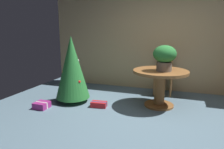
{
  "coord_description": "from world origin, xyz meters",
  "views": [
    {
      "loc": [
        0.33,
        -2.88,
        1.46
      ],
      "look_at": [
        -0.82,
        0.45,
        0.69
      ],
      "focal_mm": 32.0,
      "sensor_mm": 36.0,
      "label": 1
    }
  ],
  "objects_px": {
    "flower_vase": "(164,56)",
    "wooden_chair_far": "(164,71)",
    "gift_box_purple": "(42,105)",
    "holiday_tree": "(72,67)",
    "gift_box_red": "(99,104)",
    "round_dining_table": "(160,81)"
  },
  "relations": [
    {
      "from": "flower_vase",
      "to": "gift_box_purple",
      "type": "xyz_separation_m",
      "value": [
        -2.2,
        -0.8,
        -0.95
      ]
    },
    {
      "from": "wooden_chair_far",
      "to": "gift_box_purple",
      "type": "bearing_deg",
      "value": -140.51
    },
    {
      "from": "flower_vase",
      "to": "gift_box_purple",
      "type": "distance_m",
      "value": 2.52
    },
    {
      "from": "gift_box_purple",
      "to": "wooden_chair_far",
      "type": "bearing_deg",
      "value": 39.49
    },
    {
      "from": "flower_vase",
      "to": "holiday_tree",
      "type": "height_order",
      "value": "holiday_tree"
    },
    {
      "from": "gift_box_red",
      "to": "round_dining_table",
      "type": "bearing_deg",
      "value": 21.76
    },
    {
      "from": "flower_vase",
      "to": "gift_box_red",
      "type": "distance_m",
      "value": 1.56
    },
    {
      "from": "round_dining_table",
      "to": "gift_box_red",
      "type": "xyz_separation_m",
      "value": [
        -1.11,
        -0.44,
        -0.46
      ]
    },
    {
      "from": "gift_box_red",
      "to": "gift_box_purple",
      "type": "relative_size",
      "value": 1.23
    },
    {
      "from": "gift_box_red",
      "to": "wooden_chair_far",
      "type": "bearing_deg",
      "value": 50.37
    },
    {
      "from": "round_dining_table",
      "to": "wooden_chair_far",
      "type": "height_order",
      "value": "wooden_chair_far"
    },
    {
      "from": "wooden_chair_far",
      "to": "gift_box_purple",
      "type": "relative_size",
      "value": 3.71
    },
    {
      "from": "wooden_chair_far",
      "to": "holiday_tree",
      "type": "xyz_separation_m",
      "value": [
        -1.75,
        -1.22,
        0.2
      ]
    },
    {
      "from": "holiday_tree",
      "to": "gift_box_red",
      "type": "height_order",
      "value": "holiday_tree"
    },
    {
      "from": "flower_vase",
      "to": "gift_box_purple",
      "type": "height_order",
      "value": "flower_vase"
    },
    {
      "from": "holiday_tree",
      "to": "gift_box_red",
      "type": "xyz_separation_m",
      "value": [
        0.64,
        -0.13,
        -0.68
      ]
    },
    {
      "from": "wooden_chair_far",
      "to": "gift_box_red",
      "type": "xyz_separation_m",
      "value": [
        -1.11,
        -1.34,
        -0.48
      ]
    },
    {
      "from": "flower_vase",
      "to": "wooden_chair_far",
      "type": "height_order",
      "value": "flower_vase"
    },
    {
      "from": "flower_vase",
      "to": "holiday_tree",
      "type": "relative_size",
      "value": 0.35
    },
    {
      "from": "flower_vase",
      "to": "gift_box_red",
      "type": "xyz_separation_m",
      "value": [
        -1.17,
        -0.38,
        -0.95
      ]
    },
    {
      "from": "flower_vase",
      "to": "wooden_chair_far",
      "type": "distance_m",
      "value": 1.07
    },
    {
      "from": "round_dining_table",
      "to": "gift_box_red",
      "type": "bearing_deg",
      "value": -158.24
    }
  ]
}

